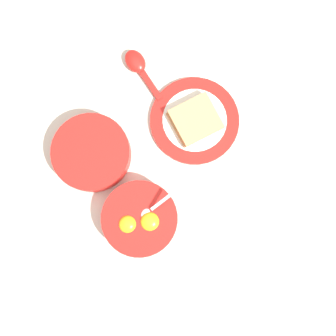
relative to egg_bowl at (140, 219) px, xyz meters
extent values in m
plane|color=beige|center=(-0.22, -0.11, -0.03)|extent=(3.00, 3.00, 0.00)
cylinder|color=red|center=(0.00, 0.00, 0.00)|extent=(0.16, 0.16, 0.05)
cylinder|color=white|center=(0.00, 0.00, 0.00)|extent=(0.13, 0.13, 0.02)
ellipsoid|color=yellow|center=(0.02, -0.02, 0.02)|extent=(0.04, 0.04, 0.02)
ellipsoid|color=yellow|center=(-0.01, 0.02, 0.02)|extent=(0.04, 0.04, 0.02)
cylinder|color=black|center=(-0.01, -0.01, 0.02)|extent=(0.03, 0.03, 0.00)
ellipsoid|color=silver|center=(-0.02, 0.01, 0.02)|extent=(0.03, 0.02, 0.01)
cube|color=silver|center=(-0.05, 0.02, 0.04)|extent=(0.05, 0.03, 0.03)
cylinder|color=red|center=(-0.26, 0.00, -0.02)|extent=(0.21, 0.21, 0.01)
cylinder|color=white|center=(-0.26, 0.00, -0.02)|extent=(0.15, 0.15, 0.00)
cube|color=tan|center=(-0.25, 0.00, -0.01)|extent=(0.13, 0.13, 0.01)
cube|color=tan|center=(-0.25, 0.00, 0.00)|extent=(0.13, 0.13, 0.01)
ellipsoid|color=red|center=(-0.31, -0.19, -0.01)|extent=(0.07, 0.07, 0.03)
cube|color=red|center=(-0.28, -0.13, -0.02)|extent=(0.05, 0.08, 0.01)
cylinder|color=red|center=(-0.08, -0.16, 0.00)|extent=(0.17, 0.17, 0.05)
cylinder|color=white|center=(-0.08, -0.16, 0.01)|extent=(0.14, 0.14, 0.01)
camera|label=1|loc=(-0.03, 0.05, 0.86)|focal=42.00mm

